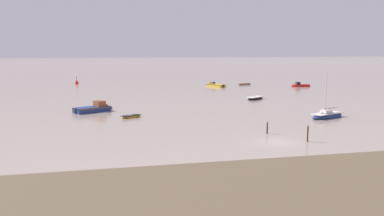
% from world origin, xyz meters
% --- Properties ---
extents(ground_plane, '(800.00, 800.00, 0.00)m').
position_xyz_m(ground_plane, '(0.00, 0.00, 0.00)').
color(ground_plane, gray).
extents(mudflat_shore, '(272.14, 20.47, 0.19)m').
position_xyz_m(mudflat_shore, '(-6.33, -16.78, 0.09)').
color(mudflat_shore, brown).
rests_on(mudflat_shore, ground).
extents(sailboat_moored_0, '(6.62, 4.25, 7.12)m').
position_xyz_m(sailboat_moored_0, '(14.20, 13.28, 0.31)').
color(sailboat_moored_0, navy).
rests_on(sailboat_moored_0, ground).
extents(motorboat_moored_0, '(4.73, 6.07, 2.01)m').
position_xyz_m(motorboat_moored_0, '(11.99, 64.94, 0.28)').
color(motorboat_moored_0, gold).
rests_on(motorboat_moored_0, ground).
extents(rowboat_moored_1, '(4.14, 2.25, 0.62)m').
position_xyz_m(rowboat_moored_1, '(21.64, 67.76, 0.17)').
color(rowboat_moored_1, gray).
rests_on(rowboat_moored_1, ground).
extents(motorboat_moored_1, '(5.06, 2.06, 1.87)m').
position_xyz_m(motorboat_moored_1, '(33.52, 59.30, 0.28)').
color(motorboat_moored_1, red).
rests_on(motorboat_moored_1, ground).
extents(motorboat_moored_2, '(6.92, 5.19, 2.52)m').
position_xyz_m(motorboat_moored_2, '(-18.31, 27.44, 0.38)').
color(motorboat_moored_2, navy).
rests_on(motorboat_moored_2, ground).
extents(rowboat_moored_2, '(4.73, 3.96, 0.74)m').
position_xyz_m(rowboat_moored_2, '(12.29, 36.46, 0.20)').
color(rowboat_moored_2, black).
rests_on(rowboat_moored_2, ground).
extents(rowboat_moored_3, '(3.38, 2.56, 0.51)m').
position_xyz_m(rowboat_moored_3, '(-13.71, 19.99, 0.14)').
color(rowboat_moored_3, gold).
rests_on(rowboat_moored_3, ground).
extents(channel_buoy, '(0.90, 0.90, 2.30)m').
position_xyz_m(channel_buoy, '(-23.29, 81.55, 0.46)').
color(channel_buoy, red).
rests_on(channel_buoy, ground).
extents(mooring_post_near, '(0.22, 0.22, 2.03)m').
position_xyz_m(mooring_post_near, '(3.54, -0.44, 0.86)').
color(mooring_post_near, '#533323').
rests_on(mooring_post_near, ground).
extents(mooring_post_left, '(0.22, 0.22, 1.60)m').
position_xyz_m(mooring_post_left, '(1.02, 4.63, 0.69)').
color(mooring_post_left, '#3E3323').
rests_on(mooring_post_left, ground).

